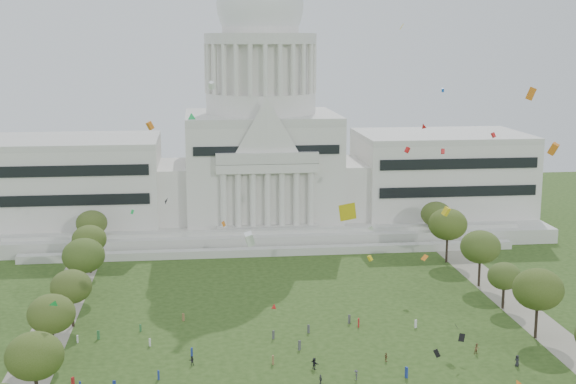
% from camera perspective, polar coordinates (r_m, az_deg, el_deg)
% --- Properties ---
extents(capitol, '(160.00, 64.50, 91.30)m').
position_cam_1_polar(capitol, '(237.27, -1.91, 2.71)').
color(capitol, beige).
rests_on(capitol, ground).
extents(path_left, '(8.00, 160.00, 0.04)m').
position_cam_1_polar(path_left, '(163.15, -16.60, -9.67)').
color(path_left, gray).
rests_on(path_left, ground).
extents(path_right, '(8.00, 160.00, 0.04)m').
position_cam_1_polar(path_right, '(174.08, 16.67, -8.36)').
color(path_right, gray).
rests_on(path_right, ground).
extents(row_tree_l_1, '(8.86, 8.86, 12.59)m').
position_cam_1_polar(row_tree_l_1, '(129.04, -17.58, -11.06)').
color(row_tree_l_1, black).
rests_on(row_tree_l_1, ground).
extents(row_tree_l_2, '(8.42, 8.42, 11.97)m').
position_cam_1_polar(row_tree_l_2, '(148.04, -16.48, -8.31)').
color(row_tree_l_2, black).
rests_on(row_tree_l_2, ground).
extents(row_tree_r_2, '(9.55, 9.55, 13.58)m').
position_cam_1_polar(row_tree_r_2, '(158.71, 17.36, -6.62)').
color(row_tree_r_2, black).
rests_on(row_tree_r_2, ground).
extents(row_tree_l_3, '(8.12, 8.12, 11.55)m').
position_cam_1_polar(row_tree_l_3, '(163.55, -15.17, -6.51)').
color(row_tree_l_3, black).
rests_on(row_tree_l_3, ground).
extents(row_tree_r_3, '(7.01, 7.01, 9.98)m').
position_cam_1_polar(row_tree_r_3, '(174.53, 15.13, -5.79)').
color(row_tree_r_3, black).
rests_on(row_tree_r_3, ground).
extents(row_tree_l_4, '(9.29, 9.29, 13.21)m').
position_cam_1_polar(row_tree_l_4, '(180.81, -14.34, -4.41)').
color(row_tree_l_4, black).
rests_on(row_tree_l_4, ground).
extents(row_tree_r_4, '(9.19, 9.19, 13.06)m').
position_cam_1_polar(row_tree_r_4, '(188.03, 13.53, -3.82)').
color(row_tree_r_4, black).
rests_on(row_tree_r_4, ground).
extents(row_tree_l_5, '(8.33, 8.33, 11.85)m').
position_cam_1_polar(row_tree_l_5, '(199.04, -13.95, -3.28)').
color(row_tree_l_5, black).
rests_on(row_tree_l_5, ground).
extents(row_tree_r_5, '(9.82, 9.82, 13.96)m').
position_cam_1_polar(row_tree_r_5, '(205.95, 11.29, -2.26)').
color(row_tree_r_5, black).
rests_on(row_tree_r_5, ground).
extents(row_tree_l_6, '(8.19, 8.19, 11.64)m').
position_cam_1_polar(row_tree_l_6, '(216.77, -13.79, -2.16)').
color(row_tree_l_6, black).
rests_on(row_tree_l_6, ground).
extents(row_tree_r_6, '(8.42, 8.42, 11.97)m').
position_cam_1_polar(row_tree_r_6, '(223.66, 10.48, -1.56)').
color(row_tree_r_6, black).
rests_on(row_tree_r_6, ground).
extents(person_0, '(1.01, 1.17, 2.02)m').
position_cam_1_polar(person_0, '(147.57, 15.98, -11.46)').
color(person_0, '#26262B').
rests_on(person_0, ground).
extents(person_2, '(1.12, 0.90, 2.00)m').
position_cam_1_polar(person_2, '(151.12, 13.28, -10.79)').
color(person_2, olive).
rests_on(person_2, ground).
extents(person_3, '(0.62, 1.15, 1.76)m').
position_cam_1_polar(person_3, '(137.38, 4.86, -12.84)').
color(person_3, '#4C4C51').
rests_on(person_3, ground).
extents(person_4, '(0.81, 1.12, 1.71)m').
position_cam_1_polar(person_4, '(135.47, 2.32, -13.17)').
color(person_4, '#4C4C51').
rests_on(person_4, ground).
extents(person_5, '(1.61, 2.02, 2.05)m').
position_cam_1_polar(person_5, '(141.02, 1.88, -12.09)').
color(person_5, '#26262B').
rests_on(person_5, ground).
extents(person_8, '(0.81, 0.51, 1.65)m').
position_cam_1_polar(person_8, '(143.61, -6.86, -11.81)').
color(person_8, '#26262B').
rests_on(person_8, ground).
extents(person_10, '(0.78, 1.07, 1.63)m').
position_cam_1_polar(person_10, '(145.05, 6.99, -11.58)').
color(person_10, olive).
rests_on(person_10, ground).
extents(distant_crowd, '(65.40, 38.62, 1.91)m').
position_cam_1_polar(distant_crowd, '(145.38, -3.66, -11.45)').
color(distant_crowd, '#B21E1E').
rests_on(distant_crowd, ground).
extents(kite_swarm, '(83.16, 108.14, 64.32)m').
position_cam_1_polar(kite_swarm, '(130.45, 4.34, -0.85)').
color(kite_swarm, blue).
rests_on(kite_swarm, ground).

